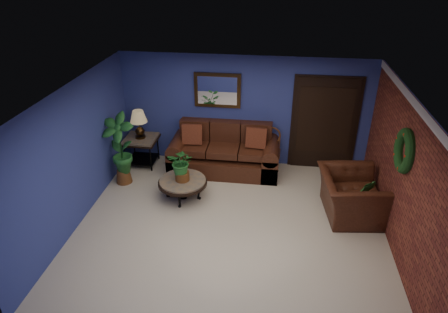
# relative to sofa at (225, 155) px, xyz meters

# --- Properties ---
(floor) EXTENTS (5.50, 5.50, 0.00)m
(floor) POSITION_rel_sofa_xyz_m (0.39, -2.09, -0.35)
(floor) COLOR beige
(floor) RESTS_ON ground
(wall_back) EXTENTS (5.50, 0.04, 2.50)m
(wall_back) POSITION_rel_sofa_xyz_m (0.39, 0.41, 0.90)
(wall_back) COLOR navy
(wall_back) RESTS_ON ground
(wall_left) EXTENTS (0.04, 5.00, 2.50)m
(wall_left) POSITION_rel_sofa_xyz_m (-2.36, -2.09, 0.90)
(wall_left) COLOR navy
(wall_left) RESTS_ON ground
(wall_right_brick) EXTENTS (0.04, 5.00, 2.50)m
(wall_right_brick) POSITION_rel_sofa_xyz_m (3.14, -2.09, 0.90)
(wall_right_brick) COLOR maroon
(wall_right_brick) RESTS_ON ground
(ceiling) EXTENTS (5.50, 5.00, 0.02)m
(ceiling) POSITION_rel_sofa_xyz_m (0.39, -2.09, 2.15)
(ceiling) COLOR white
(ceiling) RESTS_ON wall_back
(crown_molding) EXTENTS (0.03, 5.00, 0.14)m
(crown_molding) POSITION_rel_sofa_xyz_m (3.11, -2.09, 2.08)
(crown_molding) COLOR white
(crown_molding) RESTS_ON wall_right_brick
(wall_mirror) EXTENTS (1.02, 0.06, 0.77)m
(wall_mirror) POSITION_rel_sofa_xyz_m (-0.21, 0.37, 1.37)
(wall_mirror) COLOR #3C2711
(wall_mirror) RESTS_ON wall_back
(closet_door) EXTENTS (1.44, 0.06, 2.18)m
(closet_door) POSITION_rel_sofa_xyz_m (2.14, 0.38, 0.70)
(closet_door) COLOR black
(closet_door) RESTS_ON wall_back
(wreath) EXTENTS (0.16, 0.72, 0.72)m
(wreath) POSITION_rel_sofa_xyz_m (3.08, -2.04, 1.35)
(wreath) COLOR black
(wreath) RESTS_ON wall_right_brick
(sofa) EXTENTS (2.40, 1.04, 1.08)m
(sofa) POSITION_rel_sofa_xyz_m (0.00, 0.00, 0.00)
(sofa) COLOR #462114
(sofa) RESTS_ON ground
(coffee_table) EXTENTS (0.97, 0.97, 0.42)m
(coffee_table) POSITION_rel_sofa_xyz_m (-0.66, -1.30, 0.01)
(coffee_table) COLOR #514C47
(coffee_table) RESTS_ON ground
(end_table) EXTENTS (0.74, 0.74, 0.67)m
(end_table) POSITION_rel_sofa_xyz_m (-1.91, -0.04, 0.16)
(end_table) COLOR #514C47
(end_table) RESTS_ON ground
(table_lamp) EXTENTS (0.38, 0.38, 0.63)m
(table_lamp) POSITION_rel_sofa_xyz_m (-1.91, -0.04, 0.72)
(table_lamp) COLOR #3C2711
(table_lamp) RESTS_ON end_table
(side_chair) EXTENTS (0.45, 0.45, 1.03)m
(side_chair) POSITION_rel_sofa_xyz_m (1.01, 0.04, 0.22)
(side_chair) COLOR #563318
(side_chair) RESTS_ON ground
(armchair) EXTENTS (1.23, 1.37, 0.82)m
(armchair) POSITION_rel_sofa_xyz_m (2.54, -1.40, 0.05)
(armchair) COLOR #462114
(armchair) RESTS_ON ground
(coffee_plant) EXTENTS (0.52, 0.46, 0.68)m
(coffee_plant) POSITION_rel_sofa_xyz_m (-0.66, -1.30, 0.43)
(coffee_plant) COLOR #5F3117
(coffee_plant) RESTS_ON coffee_table
(floor_plant) EXTENTS (0.39, 0.31, 0.85)m
(floor_plant) POSITION_rel_sofa_xyz_m (2.74, -1.50, 0.09)
(floor_plant) COLOR #5F3117
(floor_plant) RESTS_ON ground
(tall_plant) EXTENTS (0.76, 0.59, 1.56)m
(tall_plant) POSITION_rel_sofa_xyz_m (-2.06, -0.87, 0.49)
(tall_plant) COLOR brown
(tall_plant) RESTS_ON ground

